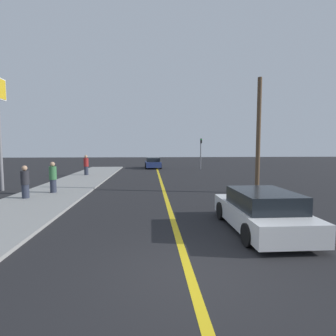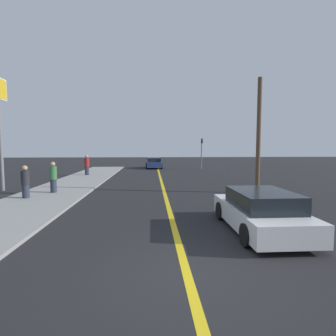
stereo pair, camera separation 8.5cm
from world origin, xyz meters
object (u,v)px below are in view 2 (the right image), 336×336
object	(u,v)px
car_ahead_center	(154,163)
pedestrian_near_curb	(25,182)
utility_pole	(259,136)
car_near_right_lane	(260,211)
pedestrian_far_standing	(87,165)
traffic_light	(202,150)
pedestrian_mid_group	(53,177)

from	to	relation	value
car_ahead_center	pedestrian_near_curb	world-z (taller)	pedestrian_near_curb
utility_pole	car_near_right_lane	bearing A→B (deg)	-111.65
pedestrian_far_standing	traffic_light	xyz separation A→B (m)	(11.64, 6.26, 1.23)
pedestrian_near_curb	pedestrian_mid_group	distance (m)	1.73
pedestrian_far_standing	car_ahead_center	bearing A→B (deg)	53.47
pedestrian_mid_group	car_ahead_center	bearing A→B (deg)	71.63
utility_pole	pedestrian_far_standing	bearing A→B (deg)	141.75
pedestrian_near_curb	traffic_light	xyz separation A→B (m)	(12.08, 16.86, 1.32)
car_near_right_lane	pedestrian_near_curb	distance (m)	11.09
traffic_light	utility_pole	xyz separation A→B (m)	(0.24, -15.63, 1.03)
pedestrian_far_standing	traffic_light	bearing A→B (deg)	28.28
pedestrian_near_curb	pedestrian_mid_group	size ratio (longest dim) A/B	0.95
car_ahead_center	car_near_right_lane	bearing A→B (deg)	-84.94
pedestrian_near_curb	pedestrian_mid_group	xyz separation A→B (m)	(0.79, 1.53, 0.05)
car_ahead_center	pedestrian_near_curb	distance (m)	19.92
pedestrian_mid_group	pedestrian_far_standing	bearing A→B (deg)	92.24
pedestrian_near_curb	utility_pole	world-z (taller)	utility_pole
car_near_right_lane	pedestrian_far_standing	xyz separation A→B (m)	(-9.26, 15.98, 0.37)
pedestrian_mid_group	utility_pole	xyz separation A→B (m)	(11.53, -0.31, 2.29)
pedestrian_far_standing	utility_pole	size ratio (longest dim) A/B	0.28
pedestrian_near_curb	pedestrian_far_standing	size ratio (longest dim) A/B	0.90
car_near_right_lane	utility_pole	size ratio (longest dim) A/B	0.66
car_near_right_lane	pedestrian_mid_group	xyz separation A→B (m)	(-8.90, 6.92, 0.33)
car_ahead_center	traffic_light	size ratio (longest dim) A/B	1.11
pedestrian_near_curb	traffic_light	world-z (taller)	traffic_light
car_ahead_center	utility_pole	xyz separation A→B (m)	(5.79, -17.59, 2.62)
car_near_right_lane	pedestrian_mid_group	size ratio (longest dim) A/B	2.49
car_near_right_lane	pedestrian_far_standing	size ratio (longest dim) A/B	2.38
pedestrian_mid_group	traffic_light	bearing A→B (deg)	53.62
pedestrian_far_standing	traffic_light	world-z (taller)	traffic_light
pedestrian_far_standing	utility_pole	world-z (taller)	utility_pole
pedestrian_mid_group	pedestrian_far_standing	xyz separation A→B (m)	(-0.35, 9.06, 0.04)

